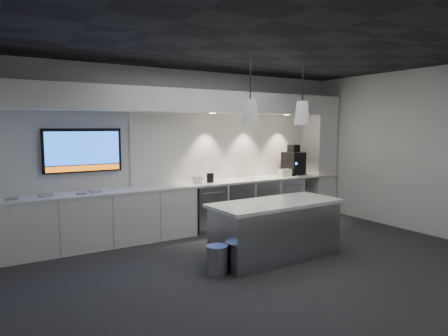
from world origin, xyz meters
TOP-DOWN VIEW (x-y plane):
  - floor at (0.00, 0.00)m, footprint 7.00×7.00m
  - ceiling at (0.00, 0.00)m, footprint 7.00×7.00m
  - wall_back at (0.00, 2.50)m, footprint 7.00×0.00m
  - wall_right at (3.50, 0.00)m, footprint 0.00×7.00m
  - back_counter at (0.00, 2.17)m, footprint 6.80×0.65m
  - left_base_cabinets at (-1.75, 2.17)m, footprint 3.30×0.63m
  - fridge_unit_a at (0.25, 2.17)m, footprint 0.60×0.61m
  - fridge_unit_b at (0.88, 2.17)m, footprint 0.60×0.61m
  - fridge_unit_c at (1.51, 2.17)m, footprint 0.60×0.61m
  - fridge_unit_d at (2.14, 2.17)m, footprint 0.60×0.61m
  - backsplash at (1.20, 2.48)m, footprint 4.60×0.03m
  - soffit at (0.00, 2.20)m, footprint 6.90×0.60m
  - column at (3.20, 2.20)m, footprint 0.55×0.55m
  - wall_tv at (-1.90, 2.45)m, footprint 1.25×0.07m
  - island at (0.34, 0.20)m, footprint 2.03×0.91m
  - bin at (-0.76, 0.05)m, footprint 0.35×0.35m
  - coffee_machine at (2.44, 2.20)m, footprint 0.39×0.54m
  - sign_black at (0.32, 2.12)m, footprint 0.14×0.02m
  - sign_white at (0.04, 2.12)m, footprint 0.18×0.06m
  - cup_cluster at (2.12, 2.11)m, footprint 0.28×0.18m
  - tray_a at (-2.99, 2.14)m, footprint 0.17×0.17m
  - tray_b at (-2.53, 2.15)m, footprint 0.20×0.20m
  - tray_c at (-2.01, 2.10)m, footprint 0.20×0.20m
  - tray_d at (-1.80, 2.14)m, footprint 0.19×0.19m
  - pendant_left at (-0.14, 0.20)m, footprint 0.25×0.25m
  - pendant_right at (0.81, 0.20)m, footprint 0.25×0.25m

SIDE VIEW (x-z plane):
  - floor at x=0.00m, z-range 0.00..0.00m
  - bin at x=-0.76m, z-range 0.00..0.40m
  - fridge_unit_a at x=0.25m, z-range 0.00..0.85m
  - fridge_unit_b at x=0.88m, z-range 0.00..0.85m
  - fridge_unit_c at x=1.51m, z-range 0.00..0.85m
  - fridge_unit_d at x=2.14m, z-range 0.00..0.85m
  - island at x=0.34m, z-range 0.00..0.85m
  - left_base_cabinets at x=-1.75m, z-range 0.00..0.86m
  - back_counter at x=0.00m, z-range 0.86..0.90m
  - tray_a at x=-2.99m, z-range 0.90..0.92m
  - tray_b at x=-2.53m, z-range 0.90..0.92m
  - tray_c at x=-2.01m, z-range 0.90..0.92m
  - tray_d at x=-1.80m, z-range 0.90..0.92m
  - sign_white at x=0.04m, z-range 0.90..1.04m
  - cup_cluster at x=2.12m, z-range 0.90..1.05m
  - sign_black at x=0.32m, z-range 0.90..1.08m
  - coffee_machine at x=2.44m, z-range 0.84..1.50m
  - column at x=3.20m, z-range 0.00..2.60m
  - wall_back at x=0.00m, z-range -2.00..5.00m
  - wall_right at x=3.50m, z-range -2.00..5.00m
  - backsplash at x=1.20m, z-range 0.90..2.20m
  - wall_tv at x=-1.90m, z-range 1.20..1.92m
  - pendant_left at x=-0.14m, z-range 1.63..2.68m
  - pendant_right at x=0.81m, z-range 1.63..2.68m
  - soffit at x=0.00m, z-range 2.20..2.60m
  - ceiling at x=0.00m, z-range 3.00..3.00m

